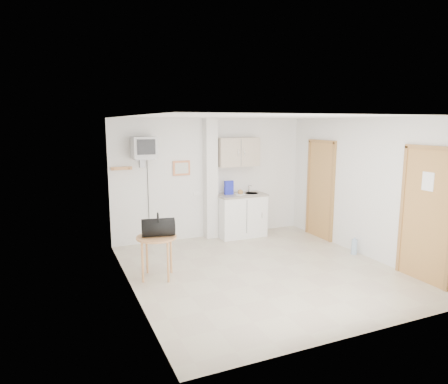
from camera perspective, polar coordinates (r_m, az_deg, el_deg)
name	(u,v)px	position (r m, az deg, el deg)	size (l,w,h in m)	color
ground	(261,270)	(6.76, 5.34, -11.07)	(4.50, 4.50, 0.00)	#C1B59A
room_envelope	(273,177)	(6.57, 7.02, 2.16)	(4.24, 4.54, 2.55)	white
kitchenette	(240,199)	(8.51, 2.33, -1.02)	(1.03, 0.58, 2.10)	white
crt_television	(144,148)	(7.73, -11.39, 6.16)	(0.44, 0.45, 2.15)	slate
round_table	(157,242)	(6.34, -9.59, -7.03)	(0.63, 0.63, 0.67)	tan
duffel_bag	(158,227)	(6.29, -9.39, -4.97)	(0.55, 0.36, 0.38)	black
water_bottle	(354,247)	(7.84, 18.12, -7.45)	(0.11, 0.11, 0.32)	#98B7D5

